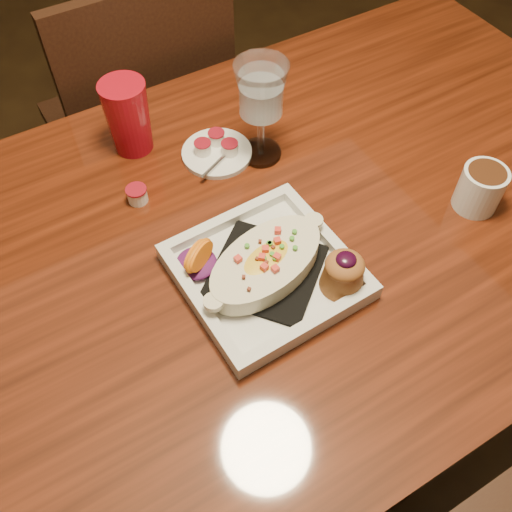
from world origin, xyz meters
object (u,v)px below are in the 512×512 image
plate (273,268)px  goblet (261,95)px  coffee_mug (482,186)px  chair_far (145,125)px  saucer (217,151)px  red_tumbler (128,117)px  table (274,260)px

plate → goblet: (0.13, 0.25, 0.11)m
coffee_mug → chair_far: bearing=92.6°
chair_far → saucer: chair_far is taller
red_tumbler → coffee_mug: bearing=-44.1°
table → coffee_mug: bearing=-22.4°
goblet → coffee_mug: bearing=-49.1°
table → plate: 0.16m
saucer → goblet: bearing=-29.1°
goblet → saucer: goblet is taller
plate → goblet: size_ratio=1.36×
coffee_mug → plate: bearing=153.0°
goblet → table: bearing=-112.6°
chair_far → red_tumbler: bearing=68.9°
table → chair_far: bearing=90.0°
plate → chair_far: bearing=83.6°
plate → goblet: 0.30m
coffee_mug → red_tumbler: red_tumbler is taller
plate → goblet: bearing=61.3°
plate → red_tumbler: 0.40m
coffee_mug → red_tumbler: size_ratio=0.75×
plate → coffee_mug: (0.38, -0.04, 0.02)m
coffee_mug → goblet: goblet is taller
red_tumbler → goblet: bearing=-36.0°
chair_far → saucer: (-0.00, -0.43, 0.25)m
plate → coffee_mug: bearing=-8.3°
saucer → chair_far: bearing=89.5°
red_tumbler → chair_far: bearing=68.9°
plate → saucer: (0.06, 0.29, -0.02)m
chair_far → red_tumbler: chair_far is taller
chair_far → coffee_mug: size_ratio=8.97×
saucer → red_tumbler: red_tumbler is taller
goblet → red_tumbler: (-0.19, 0.14, -0.06)m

